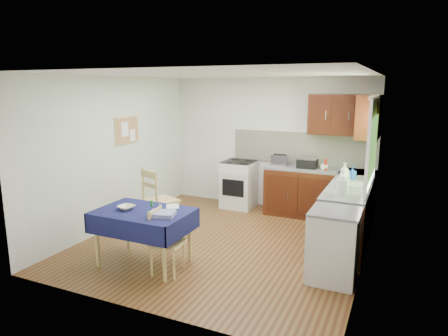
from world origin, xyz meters
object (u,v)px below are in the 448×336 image
at_px(kettle, 342,186).
at_px(sandwich_press, 307,162).
at_px(dining_table, 143,218).
at_px(chair_near, 164,239).
at_px(chair_far, 158,198).
at_px(dish_rack, 347,183).
at_px(toaster, 280,160).

bearing_deg(kettle, sandwich_press, 117.13).
relative_size(dining_table, sandwich_press, 3.66).
distance_m(dining_table, kettle, 2.68).
bearing_deg(sandwich_press, chair_near, -119.28).
distance_m(chair_far, sandwich_press, 2.72).
distance_m(sandwich_press, dish_rack, 1.30).
xyz_separation_m(dining_table, chair_near, (0.39, -0.11, -0.19)).
bearing_deg(toaster, chair_near, -95.82).
distance_m(dish_rack, kettle, 0.64).
relative_size(sandwich_press, dish_rack, 0.73).
bearing_deg(kettle, dining_table, -151.32).
xyz_separation_m(sandwich_press, dish_rack, (0.82, -1.01, -0.07)).
relative_size(dining_table, dish_rack, 2.67).
distance_m(toaster, dish_rack, 1.65).
distance_m(sandwich_press, kettle, 1.84).
xyz_separation_m(sandwich_press, kettle, (0.84, -1.64, 0.03)).
xyz_separation_m(chair_far, dish_rack, (2.84, 0.75, 0.37)).
relative_size(chair_far, toaster, 3.63).
bearing_deg(chair_far, dining_table, 137.73).
bearing_deg(dining_table, kettle, 6.61).
xyz_separation_m(dining_table, dish_rack, (2.31, 1.90, 0.29)).
relative_size(chair_near, dish_rack, 1.84).
bearing_deg(chair_far, chair_near, 148.95).
xyz_separation_m(chair_far, chair_near, (0.92, -1.25, -0.11)).
height_order(chair_near, kettle, kettle).
bearing_deg(dish_rack, chair_near, -119.14).
distance_m(chair_far, chair_near, 1.56).
bearing_deg(dish_rack, kettle, -73.83).
height_order(sandwich_press, dish_rack, dish_rack).
bearing_deg(chair_near, kettle, -61.18).
distance_m(chair_far, kettle, 2.90).
bearing_deg(chair_far, toaster, -108.67).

